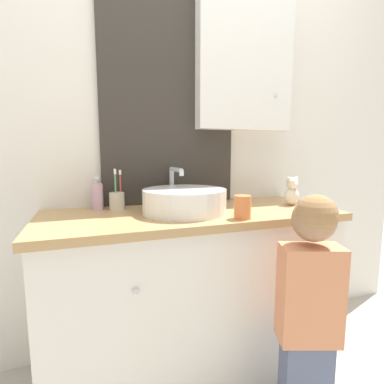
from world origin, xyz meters
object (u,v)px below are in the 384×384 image
child_figure (310,297)px  teddy_bear (292,192)px  soap_dispenser (97,196)px  drinking_cup (242,207)px  sink_basin (184,200)px  toothbrush_holder (117,200)px

child_figure → teddy_bear: (0.23, 0.43, 0.34)m
soap_dispenser → drinking_cup: bearing=-35.9°
soap_dispenser → child_figure: 1.03m
soap_dispenser → teddy_bear: 0.99m
sink_basin → teddy_bear: bearing=-0.4°
soap_dispenser → drinking_cup: (0.57, -0.41, -0.02)m
sink_basin → drinking_cup: (0.19, -0.20, -0.01)m
child_figure → sink_basin: bearing=129.5°
sink_basin → soap_dispenser: size_ratio=2.68×
toothbrush_holder → child_figure: bearing=-43.3°
soap_dispenser → teddy_bear: soap_dispenser is taller
child_figure → soap_dispenser: bearing=138.8°
toothbrush_holder → child_figure: toothbrush_holder is taller
toothbrush_holder → teddy_bear: 0.89m
toothbrush_holder → teddy_bear: toothbrush_holder is taller
child_figure → drinking_cup: bearing=125.9°
teddy_bear → drinking_cup: size_ratio=1.52×
toothbrush_holder → drinking_cup: (0.48, -0.38, 0.00)m
sink_basin → soap_dispenser: 0.43m
drinking_cup → soap_dispenser: bearing=144.1°
child_figure → drinking_cup: 0.43m
soap_dispenser → drinking_cup: 0.70m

